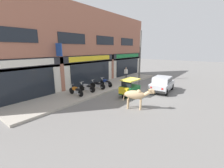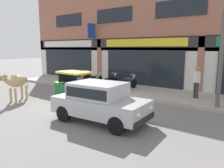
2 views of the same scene
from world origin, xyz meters
The scene contains 12 objects.
ground_plane centered at (0.00, 0.00, 0.00)m, with size 90.00×90.00×0.00m, color slate.
sidewalk centered at (0.00, 3.91, 0.08)m, with size 19.00×3.42×0.16m, color #A8A093.
shop_building centered at (0.00, 5.88, 3.97)m, with size 23.00×1.40×8.38m.
cow centered at (-3.10, -1.75, 1.01)m, with size 1.12×2.02×1.61m.
car_0 centered at (2.33, -1.63, 0.81)m, with size 3.70×1.86×1.46m.
auto_rickshaw centered at (-0.94, 0.09, 0.66)m, with size 2.01×1.21×1.52m.
motorcycle_0 centered at (-3.96, 3.61, 0.55)m, with size 0.52×1.81×0.88m.
motorcycle_1 centered at (-2.61, 3.68, 0.55)m, with size 0.53×1.81×0.88m.
motorcycle_2 centered at (-1.23, 3.61, 0.55)m, with size 0.52×1.81×0.88m.
motorcycle_3 centered at (0.08, 3.61, 0.55)m, with size 0.58×1.80×0.88m.
pedestrian centered at (4.20, 3.73, 1.15)m, with size 0.44×0.32×1.60m.
utility_pole centered at (5.49, 2.50, 3.20)m, with size 0.18×0.18×6.08m, color #595651.
Camera 1 is at (-11.85, -6.44, 4.11)m, focal length 24.00 mm.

